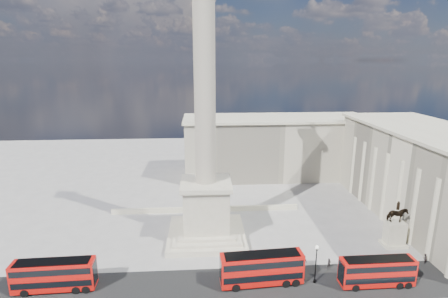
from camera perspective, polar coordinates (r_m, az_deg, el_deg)
ground at (r=62.50m, az=-2.76°, el=-16.23°), size 180.00×180.00×0.00m
asphalt_road at (r=54.41m, az=3.12°, el=-21.39°), size 120.00×9.00×0.01m
nelsons_column at (r=61.79m, az=-2.99°, el=-3.45°), size 14.00×14.00×49.85m
balustrade_wall at (r=76.50m, az=-3.00°, el=-9.79°), size 40.00×0.60×1.10m
building_east at (r=81.63m, az=30.51°, el=-3.69°), size 19.00×46.00×18.60m
building_northeast at (r=98.91m, az=8.40°, el=0.44°), size 51.00×17.00×16.60m
red_bus_a at (r=57.43m, az=-25.91°, el=-18.01°), size 11.31×2.99×4.55m
red_bus_b at (r=53.58m, az=6.25°, el=-18.80°), size 12.12×3.55×4.85m
red_bus_c at (r=57.57m, az=23.75°, el=-17.83°), size 10.65×2.63×4.31m
victorian_lamp at (r=54.63m, az=14.79°, el=-17.29°), size 0.52×0.52×6.02m
equestrian_statue at (r=69.39m, az=26.14°, el=-11.82°), size 4.00×3.00×8.33m
bare_tree_near at (r=70.08m, az=29.80°, el=-9.05°), size 1.81×1.81×7.90m
bare_tree_mid at (r=70.71m, az=29.56°, el=-9.11°), size 1.97×1.97×7.47m
bare_tree_far at (r=81.71m, az=26.24°, el=-5.39°), size 1.95×1.95×7.97m
pedestrian_walking at (r=59.84m, az=16.78°, el=-17.45°), size 0.71×0.57×1.69m
pedestrian_standing at (r=67.13m, az=29.94°, el=-15.21°), size 0.98×0.93×1.60m
pedestrian_crossing at (r=59.36m, az=12.98°, el=-17.37°), size 0.89×1.17×1.85m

